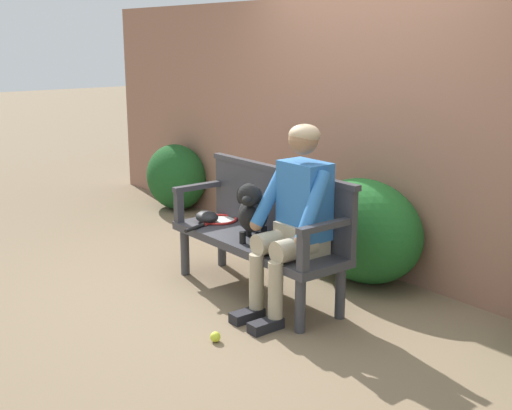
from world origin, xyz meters
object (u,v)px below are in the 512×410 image
baseball_glove (207,217)px  tennis_ball (215,337)px  person_seated (296,214)px  dog_on_bench (252,211)px  tennis_racket (217,220)px  garden_bench (256,246)px

baseball_glove → tennis_ball: (1.05, -0.65, -0.44)m
person_seated → dog_on_bench: 0.40m
tennis_racket → tennis_ball: size_ratio=8.81×
tennis_racket → tennis_ball: tennis_racket is taller
person_seated → tennis_racket: person_seated is taller
garden_bench → tennis_ball: (0.47, -0.69, -0.34)m
garden_bench → tennis_racket: (-0.55, 0.04, 0.07)m
person_seated → tennis_ball: size_ratio=19.71×
tennis_ball → tennis_racket: bearing=144.4°
baseball_glove → dog_on_bench: bearing=6.7°
tennis_racket → baseball_glove: 0.09m
dog_on_bench → tennis_racket: dog_on_bench is taller
person_seated → tennis_racket: (-0.99, 0.05, -0.27)m
baseball_glove → tennis_racket: bearing=82.2°
garden_bench → person_seated: person_seated is taller
dog_on_bench → tennis_racket: (-0.59, 0.11, -0.21)m
tennis_racket → tennis_ball: bearing=-35.6°
tennis_ball → person_seated: bearing=92.9°
dog_on_bench → baseball_glove: bearing=177.5°
dog_on_bench → tennis_ball: size_ratio=6.74×
dog_on_bench → tennis_ball: bearing=-55.5°
person_seated → baseball_glove: size_ratio=5.91×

